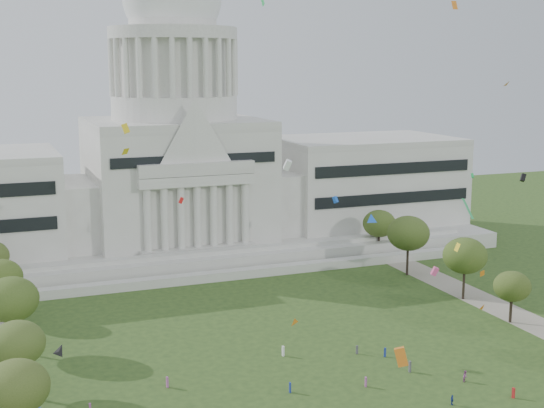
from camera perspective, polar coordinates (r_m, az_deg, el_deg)
capitol at (r=197.97m, az=-7.22°, el=2.86°), size 160.00×64.50×91.30m
path_right at (r=151.08m, az=19.63°, el=-8.74°), size 8.00×160.00×0.04m
row_tree_l_2 at (r=102.19m, az=-18.71°, el=-12.92°), size 8.42×8.42×11.97m
row_tree_l_3 at (r=117.80m, az=-18.63°, el=-9.92°), size 8.12×8.12×11.55m
row_tree_r_3 at (r=150.01m, az=17.63°, el=-5.93°), size 7.01×7.01×9.98m
row_tree_l_4 at (r=135.01m, az=-19.06°, el=-6.81°), size 9.29×9.29×13.21m
row_tree_r_4 at (r=161.56m, az=14.33°, el=-3.79°), size 9.19×9.19×13.06m
row_tree_l_5 at (r=153.14m, az=-19.76°, el=-5.21°), size 8.33×8.33×11.85m
row_tree_r_5 at (r=177.03m, az=10.23°, el=-2.18°), size 9.82×9.82×13.96m
row_tree_r_6 at (r=193.66m, az=8.08°, el=-1.47°), size 8.42×8.42×11.97m
person_2 at (r=123.07m, az=14.36°, el=-12.45°), size 1.02×0.95×1.79m
person_10 at (r=115.00m, az=13.41°, el=-14.16°), size 0.70×0.98×1.51m
kite_swarm at (r=98.38m, az=8.40°, el=-1.84°), size 87.98×102.30×64.65m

